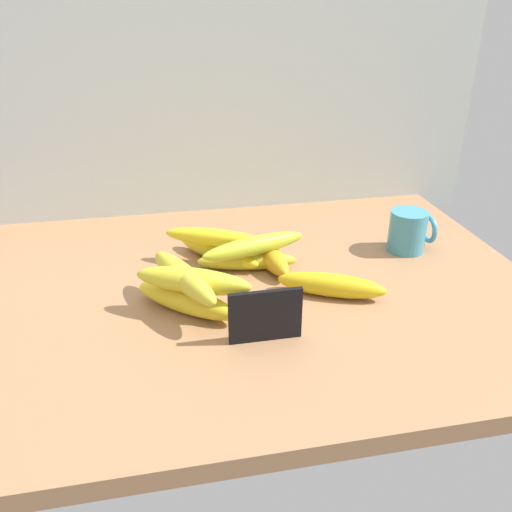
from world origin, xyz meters
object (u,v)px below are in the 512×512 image
(banana_0, at_px, (331,285))
(banana_4, at_px, (269,255))
(coffee_mug, at_px, (409,231))
(banana_3, at_px, (218,251))
(banana_5, at_px, (254,246))
(banana_1, at_px, (186,300))
(banana_7, at_px, (193,281))
(banana_6, at_px, (184,277))
(chalkboard_sign, at_px, (265,318))
(banana_2, at_px, (247,261))
(banana_8, at_px, (215,238))

(banana_0, xyz_separation_m, banana_4, (-0.08, 0.13, 0.00))
(coffee_mug, relative_size, banana_3, 0.45)
(banana_3, distance_m, banana_5, 0.09)
(banana_5, bearing_deg, banana_1, -139.44)
(banana_4, relative_size, banana_7, 0.89)
(banana_4, xyz_separation_m, banana_6, (-0.17, -0.13, 0.04))
(banana_6, bearing_deg, banana_7, -50.27)
(chalkboard_sign, distance_m, banana_2, 0.23)
(banana_4, height_order, banana_6, banana_6)
(chalkboard_sign, bearing_deg, banana_6, 136.48)
(banana_3, relative_size, banana_5, 0.95)
(banana_3, height_order, banana_4, banana_4)
(banana_8, bearing_deg, banana_0, -41.18)
(banana_1, relative_size, banana_8, 0.98)
(banana_1, distance_m, banana_6, 0.04)
(banana_0, bearing_deg, banana_3, 135.17)
(banana_8, bearing_deg, banana_6, -114.38)
(banana_2, distance_m, banana_6, 0.18)
(banana_1, bearing_deg, banana_8, 66.76)
(banana_6, bearing_deg, coffee_mug, 17.06)
(banana_5, height_order, banana_6, banana_6)
(banana_3, height_order, banana_6, banana_6)
(banana_0, height_order, banana_3, banana_0)
(banana_6, bearing_deg, banana_3, 65.62)
(banana_2, height_order, banana_8, banana_8)
(banana_1, distance_m, banana_3, 0.19)
(banana_5, bearing_deg, banana_6, -140.95)
(banana_4, relative_size, banana_6, 0.86)
(banana_3, xyz_separation_m, banana_6, (-0.08, -0.17, 0.04))
(banana_6, relative_size, banana_8, 1.00)
(banana_2, height_order, banana_4, banana_4)
(banana_2, xyz_separation_m, banana_7, (-0.11, -0.14, 0.05))
(banana_2, bearing_deg, chalkboard_sign, -93.59)
(banana_5, relative_size, banana_6, 1.05)
(banana_6, bearing_deg, banana_1, -70.70)
(banana_2, xyz_separation_m, banana_5, (0.01, -0.01, 0.04))
(chalkboard_sign, distance_m, banana_7, 0.13)
(coffee_mug, xyz_separation_m, banana_8, (-0.39, 0.01, 0.01))
(chalkboard_sign, relative_size, banana_3, 0.56)
(banana_4, xyz_separation_m, banana_5, (-0.03, -0.02, 0.03))
(chalkboard_sign, bearing_deg, banana_1, 137.36)
(banana_7, xyz_separation_m, banana_8, (0.06, 0.17, -0.01))
(banana_5, relative_size, banana_8, 1.05)
(coffee_mug, relative_size, banana_4, 0.52)
(chalkboard_sign, height_order, banana_4, chalkboard_sign)
(banana_5, xyz_separation_m, banana_7, (-0.12, -0.13, 0.01))
(banana_1, xyz_separation_m, banana_7, (0.01, -0.01, 0.04))
(banana_3, bearing_deg, banana_1, -113.34)
(chalkboard_sign, bearing_deg, banana_4, 76.29)
(banana_1, bearing_deg, coffee_mug, 17.66)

